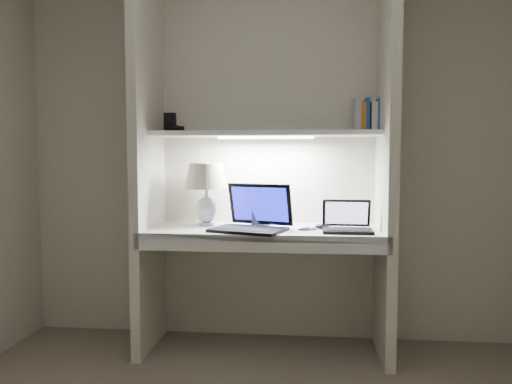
# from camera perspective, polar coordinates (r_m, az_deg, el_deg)

# --- Properties ---
(back_wall) EXTENTS (3.20, 0.01, 2.50)m
(back_wall) POSITION_cam_1_polar(r_m,az_deg,el_deg) (3.31, 1.34, 4.79)
(back_wall) COLOR beige
(back_wall) RESTS_ON floor
(alcove_panel_left) EXTENTS (0.06, 0.55, 2.50)m
(alcove_panel_left) POSITION_cam_1_polar(r_m,az_deg,el_deg) (3.18, -12.31, 4.73)
(alcove_panel_left) COLOR beige
(alcove_panel_left) RESTS_ON floor
(alcove_panel_right) EXTENTS (0.06, 0.55, 2.50)m
(alcove_panel_right) POSITION_cam_1_polar(r_m,az_deg,el_deg) (3.07, 14.72, 4.72)
(alcove_panel_right) COLOR beige
(alcove_panel_right) RESTS_ON floor
(desk) EXTENTS (1.40, 0.55, 0.04)m
(desk) POSITION_cam_1_polar(r_m,az_deg,el_deg) (3.07, 0.93, -4.51)
(desk) COLOR white
(desk) RESTS_ON alcove_panel_left
(desk_apron) EXTENTS (1.46, 0.03, 0.10)m
(desk_apron) POSITION_cam_1_polar(r_m,az_deg,el_deg) (2.82, 0.49, -5.89)
(desk_apron) COLOR silver
(desk_apron) RESTS_ON desk
(shelf) EXTENTS (1.40, 0.36, 0.03)m
(shelf) POSITION_cam_1_polar(r_m,az_deg,el_deg) (3.14, 1.09, 6.66)
(shelf) COLOR silver
(shelf) RESTS_ON back_wall
(strip_light) EXTENTS (0.60, 0.04, 0.02)m
(strip_light) POSITION_cam_1_polar(r_m,az_deg,el_deg) (3.14, 1.09, 6.25)
(strip_light) COLOR white
(strip_light) RESTS_ON shelf
(table_lamp) EXTENTS (0.27, 0.27, 0.40)m
(table_lamp) POSITION_cam_1_polar(r_m,az_deg,el_deg) (3.18, -5.71, 0.99)
(table_lamp) COLOR white
(table_lamp) RESTS_ON desk
(laptop_main) EXTENTS (0.50, 0.47, 0.27)m
(laptop_main) POSITION_cam_1_polar(r_m,az_deg,el_deg) (2.99, -0.38, -3.19)
(laptop_main) COLOR black
(laptop_main) RESTS_ON desk
(laptop_netbook) EXTENTS (0.29, 0.25, 0.18)m
(laptop_netbook) POSITION_cam_1_polar(r_m,az_deg,el_deg) (2.98, 10.36, -3.63)
(laptop_netbook) COLOR black
(laptop_netbook) RESTS_ON desk
(speaker) EXTENTS (0.13, 0.11, 0.16)m
(speaker) POSITION_cam_1_polar(r_m,az_deg,el_deg) (3.16, 0.44, -2.48)
(speaker) COLOR silver
(speaker) RESTS_ON desk
(mouse) EXTENTS (0.09, 0.06, 0.03)m
(mouse) POSITION_cam_1_polar(r_m,az_deg,el_deg) (3.05, 7.54, -3.93)
(mouse) COLOR black
(mouse) RESTS_ON desk
(cable_coil) EXTENTS (0.10, 0.10, 0.01)m
(cable_coil) POSITION_cam_1_polar(r_m,az_deg,el_deg) (3.02, 6.04, -4.20)
(cable_coil) COLOR black
(cable_coil) RESTS_ON desk
(sticky_note) EXTENTS (0.09, 0.09, 0.00)m
(sticky_note) POSITION_cam_1_polar(r_m,az_deg,el_deg) (3.08, -10.49, -4.16)
(sticky_note) COLOR yellow
(sticky_note) RESTS_ON desk
(book_row) EXTENTS (0.19, 0.14, 0.20)m
(book_row) POSITION_cam_1_polar(r_m,az_deg,el_deg) (3.23, 12.83, 8.46)
(book_row) COLOR white
(book_row) RESTS_ON shelf
(shelf_box) EXTENTS (0.07, 0.05, 0.12)m
(shelf_box) POSITION_cam_1_polar(r_m,az_deg,el_deg) (3.26, -9.80, 7.83)
(shelf_box) COLOR black
(shelf_box) RESTS_ON shelf
(shelf_gadget) EXTENTS (0.12, 0.08, 0.05)m
(shelf_gadget) POSITION_cam_1_polar(r_m,az_deg,el_deg) (3.25, -9.58, 7.22)
(shelf_gadget) COLOR black
(shelf_gadget) RESTS_ON shelf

